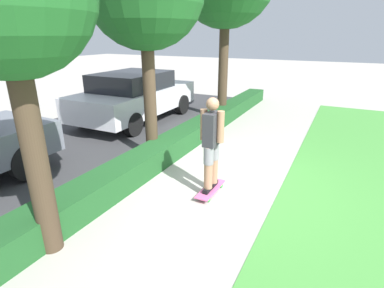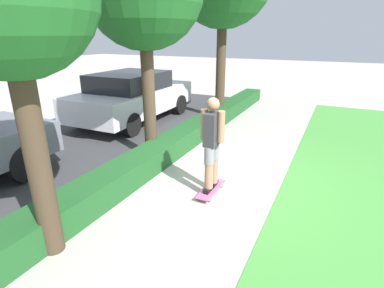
% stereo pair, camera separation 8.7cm
% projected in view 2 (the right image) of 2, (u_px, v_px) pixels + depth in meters
% --- Properties ---
extents(ground_plane, '(60.00, 60.00, 0.00)m').
position_uv_depth(ground_plane, '(225.00, 181.00, 5.71)').
color(ground_plane, '#ADA89E').
extents(street_asphalt, '(15.58, 5.00, 0.01)m').
position_uv_depth(street_asphalt, '(66.00, 147.00, 7.45)').
color(street_asphalt, '#38383A').
rests_on(street_asphalt, ground_plane).
extents(hedge_row, '(15.58, 0.60, 0.45)m').
position_uv_depth(hedge_row, '(154.00, 156.00, 6.30)').
color(hedge_row, '#1E5123').
rests_on(hedge_row, ground_plane).
extents(skateboard, '(0.82, 0.24, 0.09)m').
position_uv_depth(skateboard, '(211.00, 189.00, 5.26)').
color(skateboard, '#DB5B93').
rests_on(skateboard, ground_plane).
extents(skater_person, '(0.49, 0.41, 1.61)m').
position_uv_depth(skater_person, '(212.00, 142.00, 4.95)').
color(skater_person, black).
rests_on(skater_person, skateboard).
extents(parked_car_middle, '(4.49, 2.06, 1.54)m').
position_uv_depth(parked_car_middle, '(133.00, 96.00, 9.48)').
color(parked_car_middle, silver).
rests_on(parked_car_middle, ground_plane).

